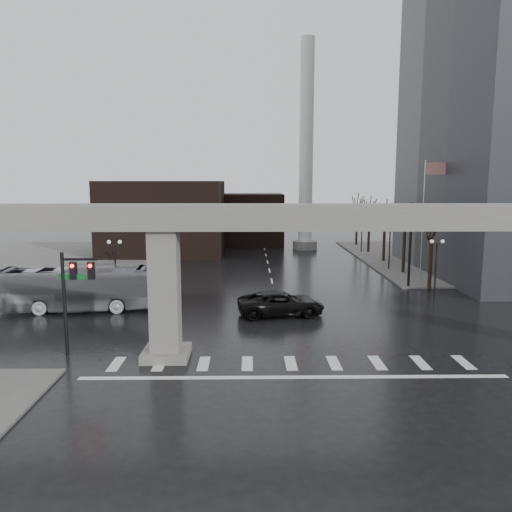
# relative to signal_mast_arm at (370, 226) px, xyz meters

# --- Properties ---
(ground) EXTENTS (160.00, 160.00, 0.00)m
(ground) POSITION_rel_signal_mast_arm_xyz_m (-8.99, -18.80, -5.83)
(ground) COLOR black
(ground) RESTS_ON ground
(sidewalk_ne) EXTENTS (28.00, 36.00, 0.15)m
(sidewalk_ne) POSITION_rel_signal_mast_arm_xyz_m (17.01, 17.20, -5.75)
(sidewalk_ne) COLOR slate
(sidewalk_ne) RESTS_ON ground
(sidewalk_nw) EXTENTS (28.00, 36.00, 0.15)m
(sidewalk_nw) POSITION_rel_signal_mast_arm_xyz_m (-34.99, 17.20, -5.75)
(sidewalk_nw) COLOR slate
(sidewalk_nw) RESTS_ON ground
(elevated_guideway) EXTENTS (48.00, 2.60, 8.70)m
(elevated_guideway) POSITION_rel_signal_mast_arm_xyz_m (-7.73, -18.80, 1.05)
(elevated_guideway) COLOR gray
(elevated_guideway) RESTS_ON ground
(building_far_left) EXTENTS (16.00, 14.00, 10.00)m
(building_far_left) POSITION_rel_signal_mast_arm_xyz_m (-22.99, 23.20, -0.83)
(building_far_left) COLOR black
(building_far_left) RESTS_ON ground
(building_far_mid) EXTENTS (10.00, 10.00, 8.00)m
(building_far_mid) POSITION_rel_signal_mast_arm_xyz_m (-10.99, 33.20, -1.83)
(building_far_mid) COLOR black
(building_far_mid) RESTS_ON ground
(smokestack) EXTENTS (3.60, 3.60, 30.00)m
(smokestack) POSITION_rel_signal_mast_arm_xyz_m (-2.99, 27.20, 7.52)
(smokestack) COLOR white
(smokestack) RESTS_ON ground
(signal_mast_arm) EXTENTS (12.12, 0.43, 8.00)m
(signal_mast_arm) POSITION_rel_signal_mast_arm_xyz_m (0.00, 0.00, 0.00)
(signal_mast_arm) COLOR black
(signal_mast_arm) RESTS_ON ground
(signal_left_pole) EXTENTS (2.30, 0.30, 6.00)m
(signal_left_pole) POSITION_rel_signal_mast_arm_xyz_m (-21.24, -18.30, -1.76)
(signal_left_pole) COLOR black
(signal_left_pole) RESTS_ON ground
(flagpole_assembly) EXTENTS (2.06, 0.12, 12.00)m
(flagpole_assembly) POSITION_rel_signal_mast_arm_xyz_m (6.30, 3.20, 1.70)
(flagpole_assembly) COLOR silver
(flagpole_assembly) RESTS_ON ground
(lamp_right_0) EXTENTS (1.22, 0.32, 5.11)m
(lamp_right_0) POSITION_rel_signal_mast_arm_xyz_m (4.51, -4.80, -2.36)
(lamp_right_0) COLOR black
(lamp_right_0) RESTS_ON ground
(lamp_right_1) EXTENTS (1.22, 0.32, 5.11)m
(lamp_right_1) POSITION_rel_signal_mast_arm_xyz_m (4.51, 9.20, -2.36)
(lamp_right_1) COLOR black
(lamp_right_1) RESTS_ON ground
(lamp_right_2) EXTENTS (1.22, 0.32, 5.11)m
(lamp_right_2) POSITION_rel_signal_mast_arm_xyz_m (4.51, 23.20, -2.36)
(lamp_right_2) COLOR black
(lamp_right_2) RESTS_ON ground
(lamp_left_0) EXTENTS (1.22, 0.32, 5.11)m
(lamp_left_0) POSITION_rel_signal_mast_arm_xyz_m (-22.49, -4.80, -2.36)
(lamp_left_0) COLOR black
(lamp_left_0) RESTS_ON ground
(lamp_left_1) EXTENTS (1.22, 0.32, 5.11)m
(lamp_left_1) POSITION_rel_signal_mast_arm_xyz_m (-22.49, 9.20, -2.36)
(lamp_left_1) COLOR black
(lamp_left_1) RESTS_ON ground
(lamp_left_2) EXTENTS (1.22, 0.32, 5.11)m
(lamp_left_2) POSITION_rel_signal_mast_arm_xyz_m (-22.49, 23.20, -2.36)
(lamp_left_2) COLOR black
(lamp_left_2) RESTS_ON ground
(tree_right_0) EXTENTS (1.09, 1.58, 7.50)m
(tree_right_0) POSITION_rel_signal_mast_arm_xyz_m (5.54, -0.78, -3.04)
(tree_right_0) COLOR black
(tree_right_0) RESTS_ON ground
(tree_right_1) EXTENTS (1.09, 1.61, 7.67)m
(tree_right_1) POSITION_rel_signal_mast_arm_xyz_m (5.54, 7.22, -2.98)
(tree_right_1) COLOR black
(tree_right_1) RESTS_ON ground
(tree_right_2) EXTENTS (1.10, 1.63, 7.85)m
(tree_right_2) POSITION_rel_signal_mast_arm_xyz_m (5.54, 15.22, -2.91)
(tree_right_2) COLOR black
(tree_right_2) RESTS_ON ground
(tree_right_3) EXTENTS (1.11, 1.66, 8.02)m
(tree_right_3) POSITION_rel_signal_mast_arm_xyz_m (5.54, 23.22, -2.85)
(tree_right_3) COLOR black
(tree_right_3) RESTS_ON ground
(tree_right_4) EXTENTS (1.12, 1.69, 8.19)m
(tree_right_4) POSITION_rel_signal_mast_arm_xyz_m (5.54, 31.22, -2.79)
(tree_right_4) COLOR black
(tree_right_4) RESTS_ON ground
(pickup_truck) EXTENTS (6.78, 3.76, 1.80)m
(pickup_truck) POSITION_rel_signal_mast_arm_xyz_m (-8.91, -9.80, -4.93)
(pickup_truck) COLOR black
(pickup_truck) RESTS_ON ground
(city_bus) EXTENTS (12.61, 3.79, 3.46)m
(city_bus) POSITION_rel_signal_mast_arm_xyz_m (-24.68, -8.15, -4.10)
(city_bus) COLOR #A0A0A5
(city_bus) RESTS_ON ground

